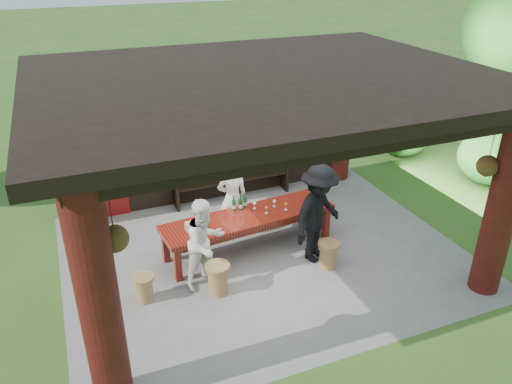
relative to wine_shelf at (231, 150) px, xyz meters
name	(u,v)px	position (x,y,z in m)	size (l,w,h in m)	color
ground	(264,253)	(-0.23, -2.45, -1.20)	(90.00, 90.00, 0.00)	#2D5119
pavilion	(255,143)	(-0.24, -2.02, 0.93)	(7.50, 6.00, 3.60)	slate
wine_shelf	(231,150)	(0.00, 0.00, 0.00)	(2.73, 0.42, 2.40)	black
tasting_table	(249,221)	(-0.43, -2.17, -0.57)	(3.46, 1.19, 0.75)	#56120C
stool_near_left	(218,278)	(-1.42, -3.26, -0.91)	(0.43, 0.43, 0.56)	olive
stool_near_right	(328,254)	(0.70, -3.30, -0.93)	(0.40, 0.40, 0.52)	olive
stool_far_left	(144,288)	(-2.62, -2.99, -0.95)	(0.37, 0.37, 0.48)	olive
host	(232,198)	(-0.52, -1.52, -0.38)	(0.60, 0.40, 1.65)	white
guest_woman	(205,243)	(-1.51, -2.92, -0.39)	(0.80, 0.62, 1.64)	white
guest_man	(318,214)	(0.64, -2.95, -0.25)	(1.24, 0.71, 1.92)	black
table_bottles	(240,202)	(-0.49, -1.87, -0.30)	(0.33, 0.14, 0.31)	#194C1E
table_glasses	(270,206)	(0.04, -2.12, -0.38)	(0.62, 0.34, 0.15)	silver
napkin_basket	(193,226)	(-1.55, -2.28, -0.38)	(0.26, 0.18, 0.14)	#BF6672
shrubs	(320,192)	(1.52, -1.46, -0.65)	(16.56, 7.34, 1.36)	#194C14
trees	(375,47)	(3.15, -0.62, 2.16)	(21.01, 10.11, 4.80)	#3F2819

